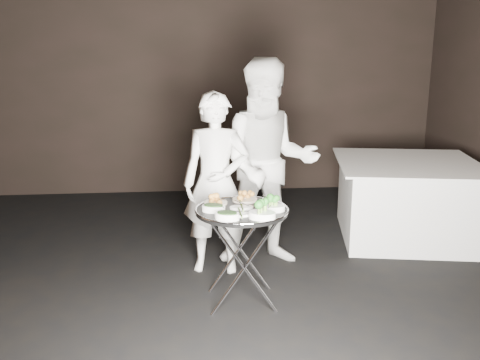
{
  "coord_description": "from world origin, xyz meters",
  "views": [
    {
      "loc": [
        -0.3,
        -3.68,
        1.96
      ],
      "look_at": [
        0.07,
        0.3,
        0.95
      ],
      "focal_mm": 40.0,
      "sensor_mm": 36.0,
      "label": 1
    }
  ],
  "objects": [
    {
      "name": "asparagus_plate_a",
      "position": [
        0.07,
        0.16,
        0.78
      ],
      "size": [
        0.18,
        0.1,
        0.04
      ],
      "rotation": [
        0.0,
        0.0,
        0.0
      ],
      "color": "silver",
      "rests_on": "serving_tray"
    },
    {
      "name": "floor",
      "position": [
        0.0,
        0.0,
        -0.03
      ],
      "size": [
        6.0,
        7.0,
        0.05
      ],
      "primitive_type": "cube",
      "color": "black",
      "rests_on": "ground"
    },
    {
      "name": "serving_tray",
      "position": [
        0.07,
        0.15,
        0.75
      ],
      "size": [
        0.71,
        0.71,
        0.04
      ],
      "color": "black",
      "rests_on": "tray_stand"
    },
    {
      "name": "tray_stand",
      "position": [
        0.07,
        0.15,
        0.42
      ],
      "size": [
        0.51,
        0.43,
        0.74
      ],
      "rotation": [
        0.0,
        0.0,
        0.14
      ],
      "color": "silver",
      "rests_on": "floor"
    },
    {
      "name": "wall_back",
      "position": [
        0.0,
        3.52,
        1.5
      ],
      "size": [
        6.0,
        0.05,
        3.0
      ],
      "primitive_type": "cube",
      "color": "black",
      "rests_on": "floor"
    },
    {
      "name": "broccoli_bowl_b",
      "position": [
        0.19,
        -0.09,
        0.8
      ],
      "size": [
        0.23,
        0.2,
        0.08
      ],
      "rotation": [
        0.0,
        0.0,
        -0.35
      ],
      "color": "silver",
      "rests_on": "serving_tray"
    },
    {
      "name": "waiter_right",
      "position": [
        0.39,
        0.94,
        0.93
      ],
      "size": [
        0.93,
        0.74,
        1.86
      ],
      "primitive_type": "imported",
      "rotation": [
        0.0,
        0.0,
        -0.04
      ],
      "color": "white",
      "rests_on": "floor"
    },
    {
      "name": "potato_plate_b",
      "position": [
        0.12,
        0.37,
        0.79
      ],
      "size": [
        0.21,
        0.21,
        0.07
      ],
      "rotation": [
        0.0,
        0.0,
        0.44
      ],
      "color": "beige",
      "rests_on": "serving_tray"
    },
    {
      "name": "asparagus_plate_b",
      "position": [
        0.04,
        -0.01,
        0.78
      ],
      "size": [
        0.17,
        0.09,
        0.03
      ],
      "rotation": [
        0.0,
        0.0,
        0.01
      ],
      "color": "silver",
      "rests_on": "serving_tray"
    },
    {
      "name": "spinach_bowl_a",
      "position": [
        -0.14,
        0.11,
        0.79
      ],
      "size": [
        0.2,
        0.16,
        0.07
      ],
      "rotation": [
        0.0,
        0.0,
        -0.31
      ],
      "color": "silver",
      "rests_on": "serving_tray"
    },
    {
      "name": "potato_plate_a",
      "position": [
        -0.12,
        0.3,
        0.79
      ],
      "size": [
        0.19,
        0.19,
        0.07
      ],
      "rotation": [
        0.0,
        0.0,
        0.4
      ],
      "color": "beige",
      "rests_on": "serving_tray"
    },
    {
      "name": "dining_table",
      "position": [
        1.91,
        1.45,
        0.41
      ],
      "size": [
        1.41,
        1.41,
        0.81
      ],
      "rotation": [
        0.0,
        0.0,
        -0.18
      ],
      "color": "white",
      "rests_on": "floor"
    },
    {
      "name": "broccoli_bowl_a",
      "position": [
        0.3,
        0.08,
        0.79
      ],
      "size": [
        0.19,
        0.15,
        0.07
      ],
      "rotation": [
        0.0,
        0.0,
        0.14
      ],
      "color": "silver",
      "rests_on": "serving_tray"
    },
    {
      "name": "greens_bowl",
      "position": [
        0.3,
        0.28,
        0.79
      ],
      "size": [
        0.11,
        0.11,
        0.06
      ],
      "rotation": [
        0.0,
        0.0,
        -0.31
      ],
      "color": "silver",
      "rests_on": "serving_tray"
    },
    {
      "name": "waiter_left",
      "position": [
        -0.09,
        0.81,
        0.79
      ],
      "size": [
        0.63,
        0.47,
        1.59
      ],
      "primitive_type": "imported",
      "rotation": [
        0.0,
        0.0,
        -0.16
      ],
      "color": "white",
      "rests_on": "floor"
    },
    {
      "name": "spinach_bowl_b",
      "position": [
        -0.06,
        -0.09,
        0.79
      ],
      "size": [
        0.21,
        0.17,
        0.07
      ],
      "rotation": [
        0.0,
        0.0,
        -0.33
      ],
      "color": "silver",
      "rests_on": "serving_tray"
    },
    {
      "name": "serving_utensils",
      "position": [
        0.09,
        0.21,
        0.81
      ],
      "size": [
        0.57,
        0.43,
        0.01
      ],
      "color": "silver",
      "rests_on": "serving_tray"
    }
  ]
}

